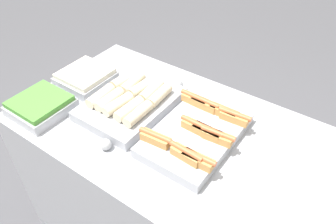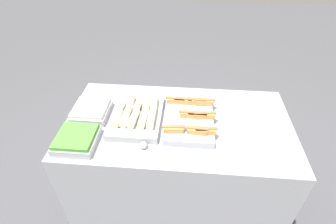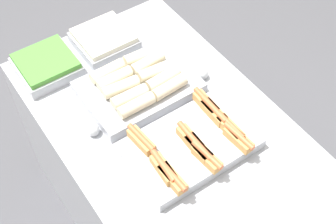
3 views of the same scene
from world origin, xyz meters
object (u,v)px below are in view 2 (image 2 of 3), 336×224
at_px(serving_spoon_near, 140,145).
at_px(tray_side_back, 91,111).
at_px(tray_wraps, 137,115).
at_px(tray_side_front, 76,140).
at_px(tray_hotdogs, 190,118).
at_px(serving_spoon_far, 152,95).

bearing_deg(serving_spoon_near, tray_side_back, 144.06).
bearing_deg(tray_wraps, tray_side_front, -140.98).
bearing_deg(tray_wraps, tray_side_back, 176.30).
relative_size(tray_hotdogs, serving_spoon_far, 1.90).
bearing_deg(serving_spoon_far, tray_wraps, -105.29).
height_order(tray_hotdogs, serving_spoon_far, tray_hotdogs).
xyz_separation_m(tray_wraps, tray_side_front, (-0.33, -0.27, -0.01)).
relative_size(tray_side_front, serving_spoon_near, 1.00).
bearing_deg(tray_hotdogs, serving_spoon_far, 138.24).
relative_size(tray_side_back, serving_spoon_near, 1.00).
relative_size(serving_spoon_near, serving_spoon_far, 0.97).
xyz_separation_m(tray_wraps, serving_spoon_near, (0.07, -0.27, -0.02)).
bearing_deg(tray_side_back, serving_spoon_far, 31.44).
relative_size(tray_wraps, tray_side_back, 1.87).
height_order(tray_hotdogs, tray_side_back, tray_hotdogs).
distance_m(tray_wraps, tray_side_back, 0.33).
xyz_separation_m(tray_hotdogs, tray_side_back, (-0.70, 0.02, -0.00)).
relative_size(tray_wraps, tray_side_front, 1.87).
bearing_deg(tray_side_front, serving_spoon_far, 53.01).
relative_size(tray_side_front, serving_spoon_far, 0.98).
bearing_deg(tray_side_front, tray_hotdogs, 21.13).
distance_m(serving_spoon_near, serving_spoon_far, 0.53).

